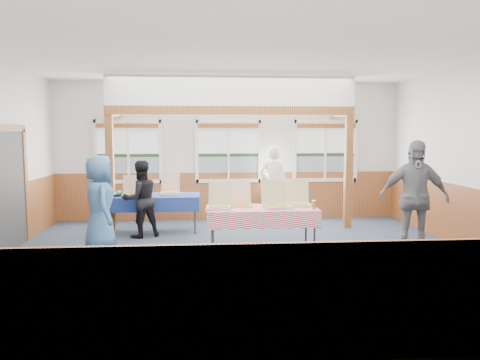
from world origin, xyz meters
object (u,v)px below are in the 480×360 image
(woman_white, at_px, (273,184))
(woman_black, at_px, (140,199))
(man_blue, at_px, (100,204))
(person_grey, at_px, (414,198))
(table_right, at_px, (262,211))
(table_left, at_px, (153,198))

(woman_white, distance_m, woman_black, 3.16)
(man_blue, bearing_deg, person_grey, -118.41)
(table_right, distance_m, man_blue, 2.79)
(man_blue, distance_m, person_grey, 5.30)
(woman_white, bearing_deg, woman_black, 35.01)
(table_left, height_order, table_right, same)
(woman_white, relative_size, man_blue, 1.05)
(table_left, bearing_deg, table_right, -24.91)
(table_right, xyz_separation_m, woman_white, (0.61, 2.63, 0.17))
(man_blue, bearing_deg, woman_black, -49.21)
(woman_white, relative_size, person_grey, 0.90)
(woman_white, height_order, person_grey, person_grey)
(woman_white, xyz_separation_m, man_blue, (-3.38, -2.45, -0.04))
(table_left, distance_m, woman_white, 2.80)
(table_left, bearing_deg, woman_black, -94.18)
(man_blue, bearing_deg, woman_white, -75.34)
(person_grey, bearing_deg, woman_black, 172.06)
(table_right, relative_size, person_grey, 1.06)
(person_grey, bearing_deg, table_left, 165.93)
(man_blue, bearing_deg, table_right, -115.01)
(table_left, relative_size, woman_white, 1.19)
(table_left, relative_size, woman_black, 1.37)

